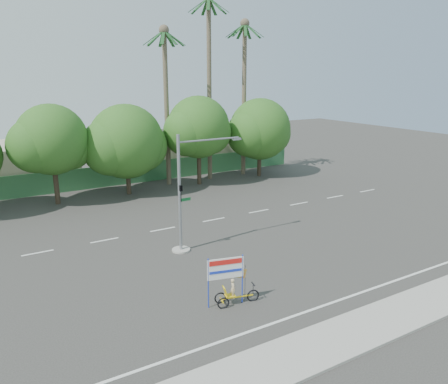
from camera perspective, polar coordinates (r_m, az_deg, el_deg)
ground at (r=24.54m, az=3.79°, el=-9.62°), size 120.00×120.00×0.00m
sidewalk_near at (r=19.55m, az=16.83°, el=-17.07°), size 50.00×2.40×0.12m
fence at (r=42.81m, az=-12.59°, el=2.32°), size 38.00×0.08×2.00m
building_left at (r=45.17m, az=-26.64°, el=3.02°), size 12.00×8.00×4.00m
building_right at (r=49.63m, az=-5.48°, el=5.31°), size 14.00×8.00×3.60m
tree_left at (r=37.12m, az=-21.64°, el=6.06°), size 6.66×5.60×8.07m
tree_center at (r=38.58m, az=-12.73°, el=6.17°), size 7.62×6.40×7.85m
tree_right at (r=41.13m, az=-3.41°, el=8.14°), size 6.90×5.80×8.36m
tree_far_right at (r=44.80m, az=4.66°, el=7.94°), size 7.38×6.20×7.94m
palm_tall at (r=43.10m, az=-1.96°, el=15.45°), size 3.73×3.79×17.45m
palm_mid at (r=45.16m, az=2.65°, el=14.08°), size 3.73×3.79×15.45m
palm_short at (r=41.15m, az=-7.59°, el=13.11°), size 3.73×3.79×14.45m
traffic_signal at (r=25.72m, az=-5.17°, el=-1.50°), size 4.72×1.10×7.00m
trike_billboard at (r=20.33m, az=0.85°, el=-12.03°), size 2.44×0.91×2.45m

